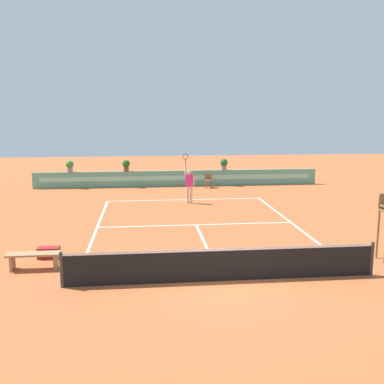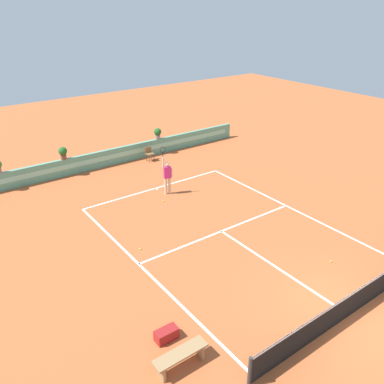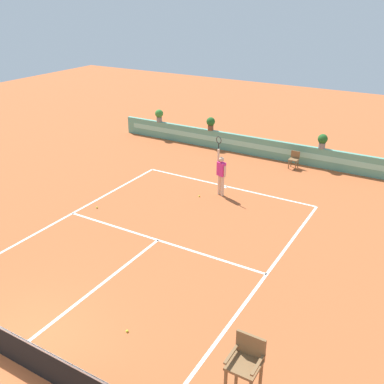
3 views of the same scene
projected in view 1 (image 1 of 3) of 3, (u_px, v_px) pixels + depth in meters
name	position (u px, v px, depth m)	size (l,w,h in m)	color
ground_plane	(197.00, 227.00, 18.62)	(60.00, 60.00, 0.00)	#B2562D
court_lines	(195.00, 223.00, 19.32)	(8.32, 11.94, 0.01)	white
net	(222.00, 264.00, 12.66)	(8.92, 0.10, 1.00)	#333333
back_wall_barrier	(178.00, 178.00, 28.69)	(18.00, 0.21, 1.00)	#599E84
ball_kid_chair	(209.00, 180.00, 28.18)	(0.44, 0.44, 0.85)	brown
bench_courtside	(34.00, 257.00, 13.62)	(1.60, 0.44, 0.51)	#99754C
gear_bag	(49.00, 253.00, 14.71)	(0.70, 0.36, 0.36)	maroon
tennis_player	(189.00, 183.00, 23.30)	(0.59, 0.33, 2.58)	beige
tennis_ball_near_baseline	(269.00, 254.00, 15.06)	(0.07, 0.07, 0.07)	#CCE033
tennis_ball_mid_court	(112.00, 222.00, 19.44)	(0.07, 0.07, 0.07)	#CCE033
tennis_ball_by_sideline	(177.00, 205.00, 22.77)	(0.07, 0.07, 0.07)	#CCE033
potted_plant_far_left	(70.00, 165.00, 27.83)	(0.48, 0.48, 0.72)	gray
potted_plant_left	(126.00, 165.00, 28.19)	(0.48, 0.48, 0.72)	brown
potted_plant_right	(224.00, 164.00, 28.84)	(0.48, 0.48, 0.72)	gray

